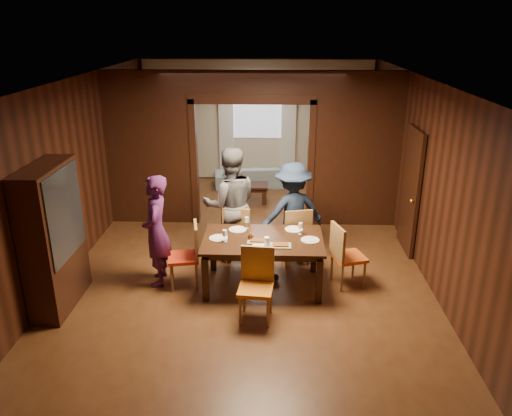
{
  "coord_description": "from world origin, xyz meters",
  "views": [
    {
      "loc": [
        0.4,
        -7.48,
        3.73
      ],
      "look_at": [
        0.14,
        -0.4,
        1.05
      ],
      "focal_mm": 35.0,
      "sensor_mm": 36.0,
      "label": 1
    }
  ],
  "objects_px": {
    "person_grey": "(230,205)",
    "chair_left": "(183,255)",
    "hutch": "(53,238)",
    "chair_right": "(349,255)",
    "coffee_table": "(250,193)",
    "chair_far_r": "(295,234)",
    "chair_near": "(256,287)",
    "chair_far_l": "(238,232)",
    "person_navy": "(292,212)",
    "person_purple": "(156,231)",
    "sofa": "(251,176)",
    "dining_table": "(263,262)"
  },
  "relations": [
    {
      "from": "person_grey",
      "to": "chair_left",
      "type": "bearing_deg",
      "value": 44.98
    },
    {
      "from": "hutch",
      "to": "chair_left",
      "type": "bearing_deg",
      "value": 19.8
    },
    {
      "from": "chair_right",
      "to": "hutch",
      "type": "distance_m",
      "value": 4.15
    },
    {
      "from": "coffee_table",
      "to": "chair_far_r",
      "type": "distance_m",
      "value": 2.99
    },
    {
      "from": "chair_near",
      "to": "hutch",
      "type": "distance_m",
      "value": 2.78
    },
    {
      "from": "coffee_table",
      "to": "chair_far_r",
      "type": "height_order",
      "value": "chair_far_r"
    },
    {
      "from": "person_grey",
      "to": "chair_far_l",
      "type": "bearing_deg",
      "value": 145.14
    },
    {
      "from": "person_grey",
      "to": "person_navy",
      "type": "distance_m",
      "value": 1.01
    },
    {
      "from": "chair_far_l",
      "to": "chair_far_r",
      "type": "height_order",
      "value": "same"
    },
    {
      "from": "chair_right",
      "to": "person_navy",
      "type": "bearing_deg",
      "value": 25.51
    },
    {
      "from": "person_grey",
      "to": "chair_near",
      "type": "height_order",
      "value": "person_grey"
    },
    {
      "from": "person_purple",
      "to": "chair_near",
      "type": "xyz_separation_m",
      "value": [
        1.49,
        -0.96,
        -0.35
      ]
    },
    {
      "from": "chair_far_r",
      "to": "chair_far_l",
      "type": "bearing_deg",
      "value": -15.64
    },
    {
      "from": "sofa",
      "to": "hutch",
      "type": "xyz_separation_m",
      "value": [
        -2.4,
        -5.35,
        0.75
      ]
    },
    {
      "from": "chair_right",
      "to": "chair_far_r",
      "type": "distance_m",
      "value": 1.06
    },
    {
      "from": "dining_table",
      "to": "person_purple",
      "type": "bearing_deg",
      "value": 178.14
    },
    {
      "from": "person_purple",
      "to": "person_navy",
      "type": "bearing_deg",
      "value": 106.43
    },
    {
      "from": "chair_far_r",
      "to": "chair_near",
      "type": "height_order",
      "value": "same"
    },
    {
      "from": "chair_far_l",
      "to": "hutch",
      "type": "distance_m",
      "value": 2.83
    },
    {
      "from": "person_purple",
      "to": "chair_left",
      "type": "distance_m",
      "value": 0.53
    },
    {
      "from": "hutch",
      "to": "dining_table",
      "type": "bearing_deg",
      "value": 12.31
    },
    {
      "from": "hutch",
      "to": "sofa",
      "type": "bearing_deg",
      "value": 65.83
    },
    {
      "from": "person_purple",
      "to": "chair_far_l",
      "type": "bearing_deg",
      "value": 118.18
    },
    {
      "from": "chair_left",
      "to": "person_purple",
      "type": "bearing_deg",
      "value": -111.94
    },
    {
      "from": "chair_far_r",
      "to": "person_purple",
      "type": "bearing_deg",
      "value": 7.4
    },
    {
      "from": "person_purple",
      "to": "person_navy",
      "type": "relative_size",
      "value": 1.02
    },
    {
      "from": "coffee_table",
      "to": "person_purple",
      "type": "bearing_deg",
      "value": -108.33
    },
    {
      "from": "dining_table",
      "to": "hutch",
      "type": "xyz_separation_m",
      "value": [
        -2.79,
        -0.61,
        0.62
      ]
    },
    {
      "from": "chair_near",
      "to": "dining_table",
      "type": "bearing_deg",
      "value": 90.83
    },
    {
      "from": "chair_near",
      "to": "hutch",
      "type": "height_order",
      "value": "hutch"
    },
    {
      "from": "person_navy",
      "to": "person_grey",
      "type": "bearing_deg",
      "value": -19.46
    },
    {
      "from": "chair_near",
      "to": "hutch",
      "type": "relative_size",
      "value": 0.48
    },
    {
      "from": "person_grey",
      "to": "hutch",
      "type": "relative_size",
      "value": 0.94
    },
    {
      "from": "coffee_table",
      "to": "chair_right",
      "type": "xyz_separation_m",
      "value": [
        1.64,
        -3.57,
        0.28
      ]
    },
    {
      "from": "person_purple",
      "to": "chair_right",
      "type": "height_order",
      "value": "person_purple"
    },
    {
      "from": "person_navy",
      "to": "chair_far_l",
      "type": "distance_m",
      "value": 0.94
    },
    {
      "from": "person_purple",
      "to": "chair_far_r",
      "type": "height_order",
      "value": "person_purple"
    },
    {
      "from": "person_purple",
      "to": "person_grey",
      "type": "distance_m",
      "value": 1.33
    },
    {
      "from": "sofa",
      "to": "coffee_table",
      "type": "height_order",
      "value": "sofa"
    },
    {
      "from": "chair_right",
      "to": "coffee_table",
      "type": "bearing_deg",
      "value": 6.38
    },
    {
      "from": "chair_right",
      "to": "chair_far_r",
      "type": "relative_size",
      "value": 1.0
    },
    {
      "from": "person_purple",
      "to": "coffee_table",
      "type": "distance_m",
      "value": 3.84
    },
    {
      "from": "coffee_table",
      "to": "chair_right",
      "type": "relative_size",
      "value": 0.82
    },
    {
      "from": "dining_table",
      "to": "chair_left",
      "type": "bearing_deg",
      "value": -178.72
    },
    {
      "from": "person_purple",
      "to": "chair_left",
      "type": "height_order",
      "value": "person_purple"
    },
    {
      "from": "dining_table",
      "to": "chair_far_l",
      "type": "bearing_deg",
      "value": 116.38
    },
    {
      "from": "person_navy",
      "to": "chair_far_r",
      "type": "xyz_separation_m",
      "value": [
        0.04,
        -0.12,
        -0.34
      ]
    },
    {
      "from": "chair_far_l",
      "to": "chair_near",
      "type": "bearing_deg",
      "value": 105.77
    },
    {
      "from": "dining_table",
      "to": "chair_right",
      "type": "relative_size",
      "value": 1.8
    },
    {
      "from": "chair_right",
      "to": "chair_near",
      "type": "height_order",
      "value": "same"
    }
  ]
}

